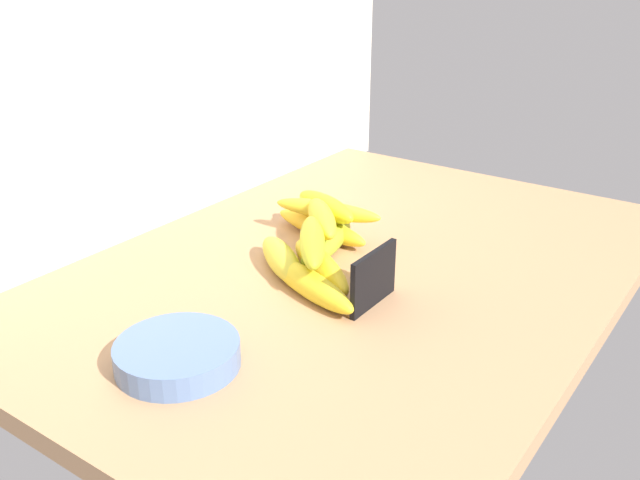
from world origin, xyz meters
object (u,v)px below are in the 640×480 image
at_px(banana_5, 312,242).
at_px(banana_6, 322,218).
at_px(banana_2, 321,266).
at_px(banana_7, 327,210).
at_px(banana_4, 327,243).
at_px(banana_3, 321,227).
at_px(fruit_bowl, 177,355).
at_px(banana_1, 312,285).
at_px(banana_0, 282,259).
at_px(banana_8, 325,207).
at_px(chalkboard_sign, 373,280).

distance_m(banana_5, banana_6, 0.10).
height_order(banana_2, banana_7, banana_7).
bearing_deg(banana_4, banana_3, 43.44).
xyz_separation_m(fruit_bowl, banana_7, (0.43, 0.07, 0.04)).
bearing_deg(banana_1, banana_6, 30.00).
height_order(banana_0, banana_7, banana_7).
bearing_deg(banana_8, banana_4, -143.05).
xyz_separation_m(chalkboard_sign, banana_4, (0.10, 0.15, -0.02)).
bearing_deg(banana_1, chalkboard_sign, -69.35).
xyz_separation_m(fruit_bowl, banana_8, (0.43, 0.08, 0.04)).
relative_size(chalkboard_sign, banana_4, 0.59).
bearing_deg(banana_8, chalkboard_sign, -129.81).
relative_size(banana_2, banana_4, 1.04).
xyz_separation_m(banana_3, banana_6, (-0.05, -0.04, 0.04)).
height_order(banana_3, banana_8, banana_8).
bearing_deg(banana_4, banana_5, -159.64).
bearing_deg(banana_5, chalkboard_sign, -98.88).
bearing_deg(banana_6, banana_0, 176.56).
xyz_separation_m(banana_4, banana_5, (-0.09, -0.03, 0.04)).
bearing_deg(banana_0, banana_6, -3.44).
distance_m(chalkboard_sign, banana_3, 0.26).
distance_m(banana_2, banana_5, 0.04).
distance_m(banana_4, banana_7, 0.07).
distance_m(fruit_bowl, banana_4, 0.38).
bearing_deg(banana_8, fruit_bowl, -169.45).
distance_m(banana_6, banana_7, 0.06).
height_order(banana_2, banana_6, banana_6).
relative_size(chalkboard_sign, banana_7, 0.57).
bearing_deg(fruit_bowl, banana_5, 1.07).
bearing_deg(banana_8, banana_6, -150.89).
distance_m(banana_3, banana_5, 0.17).
distance_m(fruit_bowl, banana_1, 0.24).
xyz_separation_m(banana_3, banana_5, (-0.14, -0.08, 0.04)).
height_order(banana_1, banana_5, banana_5).
bearing_deg(banana_7, banana_3, 92.87).
bearing_deg(banana_8, banana_0, -171.24).
relative_size(banana_5, banana_8, 1.22).
height_order(chalkboard_sign, banana_1, chalkboard_sign).
height_order(chalkboard_sign, banana_0, chalkboard_sign).
bearing_deg(banana_4, banana_6, 71.74).
bearing_deg(chalkboard_sign, banana_0, 87.02).
bearing_deg(banana_0, banana_1, -114.92).
bearing_deg(chalkboard_sign, banana_6, 56.55).
distance_m(banana_1, banana_5, 0.07).
height_order(banana_3, banana_6, banana_6).
bearing_deg(banana_7, banana_2, -149.23).
relative_size(banana_5, banana_6, 1.15).
bearing_deg(banana_4, banana_1, -153.67).
bearing_deg(chalkboard_sign, banana_4, 55.36).
bearing_deg(banana_4, banana_2, -151.72).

